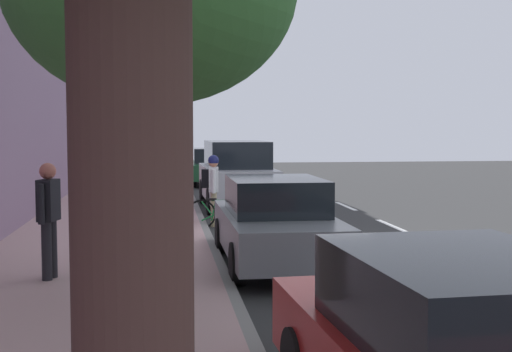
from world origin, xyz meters
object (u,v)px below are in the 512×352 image
(parked_sedan_grey_mid, at_px, (275,223))
(bicycle_at_curb, at_px, (223,213))
(parked_suv_silver_second, at_px, (236,174))
(pedestrian_on_phone, at_px, (49,213))
(parked_sedan_green_nearest, at_px, (212,166))
(fire_hydrant, at_px, (177,177))
(cyclist_with_backpack, at_px, (212,183))

(parked_sedan_grey_mid, height_order, bicycle_at_curb, parked_sedan_grey_mid)
(parked_suv_silver_second, bearing_deg, pedestrian_on_phone, 68.11)
(parked_sedan_green_nearest, xyz_separation_m, fire_hydrant, (1.56, 3.38, -0.20))
(parked_sedan_green_nearest, bearing_deg, parked_sedan_grey_mid, 89.47)
(parked_sedan_grey_mid, relative_size, pedestrian_on_phone, 2.54)
(parked_suv_silver_second, bearing_deg, cyclist_with_backpack, 74.83)
(parked_suv_silver_second, height_order, pedestrian_on_phone, parked_suv_silver_second)
(parked_sedan_green_nearest, distance_m, cyclist_with_backpack, 12.29)
(pedestrian_on_phone, bearing_deg, parked_sedan_green_nearest, -101.64)
(parked_sedan_green_nearest, relative_size, cyclist_with_backpack, 2.58)
(pedestrian_on_phone, height_order, fire_hydrant, pedestrian_on_phone)
(pedestrian_on_phone, bearing_deg, parked_suv_silver_second, -111.89)
(parked_sedan_grey_mid, bearing_deg, parked_suv_silver_second, -91.59)
(parked_sedan_green_nearest, height_order, cyclist_with_backpack, cyclist_with_backpack)
(parked_suv_silver_second, height_order, bicycle_at_curb, parked_suv_silver_second)
(parked_sedan_green_nearest, bearing_deg, cyclist_with_backpack, 85.85)
(fire_hydrant, bearing_deg, parked_sedan_grey_mid, 95.82)
(parked_sedan_grey_mid, xyz_separation_m, bicycle_at_curb, (0.51, -4.43, -0.38))
(parked_sedan_grey_mid, height_order, pedestrian_on_phone, pedestrian_on_phone)
(parked_sedan_green_nearest, relative_size, fire_hydrant, 5.31)
(parked_suv_silver_second, bearing_deg, parked_sedan_green_nearest, -89.49)
(parked_sedan_green_nearest, xyz_separation_m, bicycle_at_curb, (0.67, 12.70, -0.38))
(parked_suv_silver_second, distance_m, pedestrian_on_phone, 10.28)
(bicycle_at_curb, xyz_separation_m, cyclist_with_backpack, (0.22, -0.45, 0.69))
(parked_suv_silver_second, bearing_deg, parked_sedan_grey_mid, 88.41)
(parked_sedan_grey_mid, bearing_deg, fire_hydrant, -84.18)
(parked_sedan_grey_mid, distance_m, bicycle_at_curb, 4.48)
(parked_sedan_green_nearest, bearing_deg, pedestrian_on_phone, 78.36)
(bicycle_at_curb, bearing_deg, parked_suv_silver_second, -100.47)
(bicycle_at_curb, relative_size, cyclist_with_backpack, 1.00)
(bicycle_at_curb, height_order, cyclist_with_backpack, cyclist_with_backpack)
(cyclist_with_backpack, xyz_separation_m, pedestrian_on_phone, (2.86, 5.97, 0.06))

